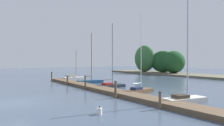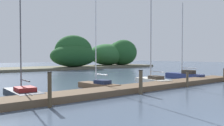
{
  "view_description": "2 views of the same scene",
  "coord_description": "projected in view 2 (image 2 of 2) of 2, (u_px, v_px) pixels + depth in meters",
  "views": [
    {
      "loc": [
        16.59,
        -2.53,
        3.22
      ],
      "look_at": [
        -3.6,
        11.82,
        2.96
      ],
      "focal_mm": 31.51,
      "sensor_mm": 36.0,
      "label": 1
    },
    {
      "loc": [
        -6.96,
        -2.04,
        2.27
      ],
      "look_at": [
        4.15,
        11.83,
        1.74
      ],
      "focal_mm": 37.08,
      "sensor_mm": 36.0,
      "label": 2
    }
  ],
  "objects": [
    {
      "name": "far_shore",
      "position": [
        34.0,
        54.0,
        37.44
      ],
      "size": [
        62.19,
        8.38,
        7.3
      ],
      "color": "#66604C",
      "rests_on": "ground"
    },
    {
      "name": "mooring_piling_2",
      "position": [
        50.0,
        89.0,
        10.2
      ],
      "size": [
        0.2,
        0.2,
        1.6
      ],
      "color": "#4C3D28",
      "rests_on": "ground"
    },
    {
      "name": "sailboat_5",
      "position": [
        183.0,
        75.0,
        22.83
      ],
      "size": [
        1.19,
        4.25,
        7.52
      ],
      "rotation": [
        0.0,
        0.0,
        1.5
      ],
      "color": "navy",
      "rests_on": "ground"
    },
    {
      "name": "dock_pier",
      "position": [
        88.0,
        94.0,
        12.88
      ],
      "size": [
        30.52,
        1.8,
        0.35
      ],
      "color": "brown",
      "rests_on": "ground"
    },
    {
      "name": "mooring_piling_3",
      "position": [
        141.0,
        82.0,
        13.72
      ],
      "size": [
        0.25,
        0.25,
        1.46
      ],
      "color": "brown",
      "rests_on": "ground"
    },
    {
      "name": "sailboat_2",
      "position": [
        22.0,
        92.0,
        12.94
      ],
      "size": [
        1.34,
        3.86,
        7.79
      ],
      "rotation": [
        0.0,
        0.0,
        1.55
      ],
      "color": "#232833",
      "rests_on": "ground"
    },
    {
      "name": "sailboat_4",
      "position": [
        152.0,
        78.0,
        19.2
      ],
      "size": [
        1.86,
        3.89,
        8.07
      ],
      "rotation": [
        0.0,
        0.0,
        1.37
      ],
      "color": "silver",
      "rests_on": "ground"
    },
    {
      "name": "mooring_piling_4",
      "position": [
        187.0,
        79.0,
        16.83
      ],
      "size": [
        0.19,
        0.19,
        1.17
      ],
      "color": "brown",
      "rests_on": "ground"
    },
    {
      "name": "sailboat_3",
      "position": [
        97.0,
        84.0,
        16.06
      ],
      "size": [
        1.34,
        3.69,
        8.04
      ],
      "rotation": [
        0.0,
        0.0,
        1.67
      ],
      "color": "brown",
      "rests_on": "ground"
    }
  ]
}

